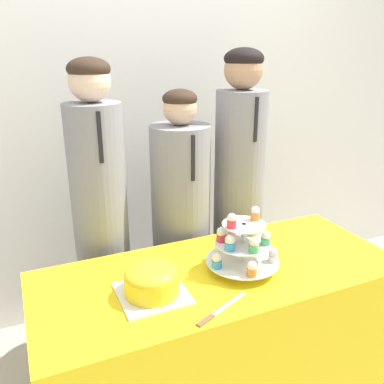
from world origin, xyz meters
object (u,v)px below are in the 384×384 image
cupcake_stand (243,244)px  student_1 (181,232)px  round_cake (152,280)px  cake_knife (214,314)px  student_0 (102,229)px  student_2 (238,202)px

cupcake_stand → student_1: student_1 is taller
round_cake → student_1: 0.68m
cake_knife → student_0: bearing=82.7°
cake_knife → cupcake_stand: size_ratio=0.82×
round_cake → student_0: size_ratio=0.16×
cupcake_stand → student_0: student_0 is taller
cake_knife → student_1: 0.80m
round_cake → student_0: bearing=96.6°
cake_knife → cupcake_stand: cupcake_stand is taller
student_1 → student_2: bearing=0.0°
round_cake → cake_knife: bearing=-52.4°
student_0 → student_1: (0.42, 0.00, -0.10)m
cupcake_stand → student_0: size_ratio=0.20×
student_2 → cake_knife: bearing=-125.1°
cake_knife → student_0: student_0 is taller
cake_knife → cupcake_stand: 0.36m
cupcake_stand → student_0: (-0.47, 0.54, -0.07)m
cake_knife → cupcake_stand: (0.25, 0.23, 0.11)m
round_cake → student_2: student_2 is taller
student_0 → student_2: 0.77m
student_1 → student_2: 0.37m
student_1 → cupcake_stand: bearing=-84.7°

